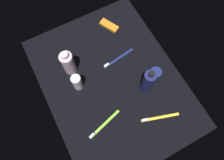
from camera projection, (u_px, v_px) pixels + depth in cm
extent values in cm
cube|color=black|center=(112.00, 82.00, 100.73)|extent=(84.00, 64.00, 1.20)
cylinder|color=navy|center=(148.00, 82.00, 91.33)|extent=(5.29, 5.29, 16.71)
cylinder|color=black|center=(152.00, 74.00, 82.15)|extent=(2.20, 2.20, 2.80)
cylinder|color=silver|center=(69.00, 64.00, 95.57)|extent=(6.01, 6.01, 14.59)
cylinder|color=silver|center=(65.00, 55.00, 87.68)|extent=(3.20, 3.20, 2.20)
cylinder|color=silver|center=(77.00, 82.00, 94.51)|extent=(4.51, 4.51, 10.57)
cube|color=#8CD133|center=(105.00, 124.00, 92.80)|extent=(6.00, 17.66, 0.90)
cube|color=white|center=(92.00, 136.00, 90.05)|extent=(1.76, 2.80, 1.20)
cube|color=navy|center=(118.00, 58.00, 104.07)|extent=(3.77, 17.99, 0.90)
cube|color=white|center=(107.00, 65.00, 101.58)|extent=(1.46, 2.73, 1.20)
cube|color=yellow|center=(160.00, 117.00, 93.84)|extent=(6.55, 17.53, 0.90)
cube|color=white|center=(145.00, 120.00, 92.39)|extent=(1.83, 2.81, 1.20)
cube|color=orange|center=(109.00, 26.00, 110.40)|extent=(11.07, 8.37, 1.50)
cylinder|color=navy|center=(156.00, 73.00, 100.86)|extent=(5.88, 5.88, 1.92)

